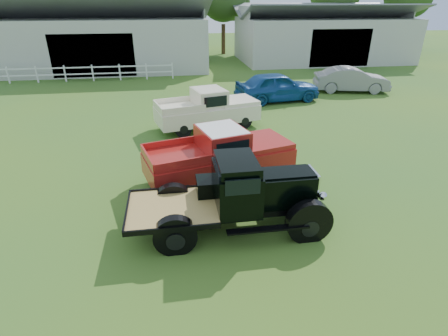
{
  "coord_description": "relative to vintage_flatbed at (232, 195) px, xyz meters",
  "views": [
    {
      "loc": [
        -1.23,
        -8.15,
        5.63
      ],
      "look_at": [
        0.2,
        1.2,
        1.05
      ],
      "focal_mm": 28.0,
      "sensor_mm": 36.0,
      "label": 1
    }
  ],
  "objects": [
    {
      "name": "shed_right",
      "position": [
        13.82,
        27.38,
        1.58
      ],
      "size": [
        16.8,
        9.2,
        5.2
      ],
      "primitive_type": null,
      "color": "#ABABAB",
      "rests_on": "ground"
    },
    {
      "name": "fence_rail",
      "position": [
        -8.18,
        20.38,
        -0.42
      ],
      "size": [
        14.2,
        0.16,
        1.2
      ],
      "primitive_type": null,
      "color": "white",
      "rests_on": "ground"
    },
    {
      "name": "misc_car_grey",
      "position": [
        10.56,
        14.19,
        -0.23
      ],
      "size": [
        5.05,
        2.66,
        1.58
      ],
      "primitive_type": "imported",
      "rotation": [
        0.0,
        0.0,
        1.36
      ],
      "color": "gray",
      "rests_on": "ground"
    },
    {
      "name": "red_pickup",
      "position": [
        0.06,
        2.88,
        -0.09
      ],
      "size": [
        5.45,
        3.24,
        1.87
      ],
      "primitive_type": null,
      "rotation": [
        0.0,
        0.0,
        0.26
      ],
      "color": "#AC1F1A",
      "rests_on": "ground"
    },
    {
      "name": "ground",
      "position": [
        -0.18,
        0.38,
        -1.02
      ],
      "size": [
        120.0,
        120.0,
        0.0
      ],
      "primitive_type": "plane",
      "color": "#346328"
    },
    {
      "name": "tree_e",
      "position": [
        25.82,
        32.38,
        3.73
      ],
      "size": [
        5.7,
        5.7,
        9.5
      ],
      "primitive_type": null,
      "color": "#2A501A",
      "rests_on": "ground"
    },
    {
      "name": "vintage_flatbed",
      "position": [
        0.0,
        0.0,
        0.0
      ],
      "size": [
        5.17,
        2.06,
        2.04
      ],
      "primitive_type": null,
      "rotation": [
        0.0,
        0.0,
        0.0
      ],
      "color": "black",
      "rests_on": "ground"
    },
    {
      "name": "shed_left",
      "position": [
        -7.18,
        26.38,
        1.78
      ],
      "size": [
        18.8,
        10.2,
        5.6
      ],
      "primitive_type": null,
      "color": "#ABABAB",
      "rests_on": "ground"
    },
    {
      "name": "misc_car_blue",
      "position": [
        4.97,
        12.61,
        -0.15
      ],
      "size": [
        5.32,
        2.7,
        1.74
      ],
      "primitive_type": "imported",
      "rotation": [
        0.0,
        0.0,
        1.7
      ],
      "color": "navy",
      "rests_on": "ground"
    },
    {
      "name": "tree_c",
      "position": [
        4.82,
        33.38,
        3.48
      ],
      "size": [
        5.4,
        5.4,
        9.0
      ],
      "primitive_type": null,
      "color": "#2A501A",
      "rests_on": "ground"
    },
    {
      "name": "tree_d",
      "position": [
        17.82,
        34.38,
        3.98
      ],
      "size": [
        6.0,
        6.0,
        10.0
      ],
      "primitive_type": null,
      "color": "#2A501A",
      "rests_on": "ground"
    },
    {
      "name": "white_pickup",
      "position": [
        0.25,
        8.34,
        -0.1
      ],
      "size": [
        5.33,
        3.11,
        1.84
      ],
      "primitive_type": null,
      "rotation": [
        0.0,
        0.0,
        0.25
      ],
      "color": "#F6EACA",
      "rests_on": "ground"
    }
  ]
}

